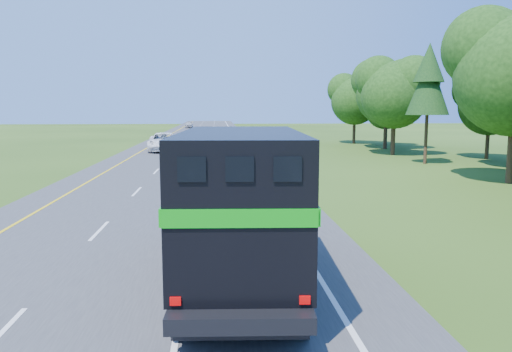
% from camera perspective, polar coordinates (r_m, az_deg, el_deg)
% --- Properties ---
extents(road, '(15.00, 260.00, 0.04)m').
position_cam_1_polar(road, '(49.33, -7.58, 2.29)').
color(road, '#38383A').
rests_on(road, ground).
extents(lane_markings, '(11.15, 260.00, 0.01)m').
position_cam_1_polar(lane_markings, '(49.33, -7.58, 2.32)').
color(lane_markings, yellow).
rests_on(lane_markings, road).
extents(horse_truck, '(3.35, 9.38, 4.09)m').
position_cam_1_polar(horse_truck, '(13.22, -1.70, -3.01)').
color(horse_truck, black).
rests_on(horse_truck, road).
extents(white_suv, '(3.89, 7.42, 1.99)m').
position_cam_1_polar(white_suv, '(54.96, -10.48, 3.85)').
color(white_suv, white).
rests_on(white_suv, road).
extents(far_car, '(1.71, 4.22, 1.43)m').
position_cam_1_polar(far_car, '(117.62, -7.64, 5.82)').
color(far_car, '#AEAEB5').
rests_on(far_car, road).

